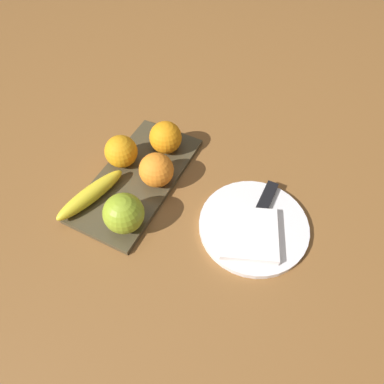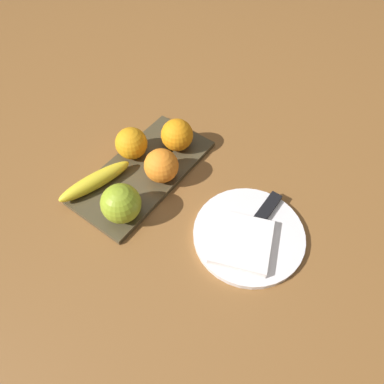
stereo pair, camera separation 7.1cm
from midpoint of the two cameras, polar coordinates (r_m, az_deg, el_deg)
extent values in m
plane|color=brown|center=(0.81, -6.93, 3.80)|extent=(2.40, 2.40, 0.00)
cube|color=#463D27|center=(0.79, -5.62, 3.09)|extent=(0.34, 0.17, 0.01)
sphere|color=#8CA725|center=(0.69, -8.86, -2.10)|extent=(0.08, 0.08, 0.08)
ellipsoid|color=yellow|center=(0.76, -13.26, 1.62)|extent=(0.17, 0.08, 0.03)
sphere|color=orange|center=(0.80, -7.53, 7.86)|extent=(0.07, 0.07, 0.07)
sphere|color=orange|center=(0.81, 0.03, 9.30)|extent=(0.08, 0.08, 0.08)
sphere|color=orange|center=(0.74, -2.41, 4.20)|extent=(0.08, 0.08, 0.08)
cylinder|color=white|center=(0.71, 12.14, -7.28)|extent=(0.22, 0.22, 0.01)
cube|color=white|center=(0.68, 11.22, -8.37)|extent=(0.15, 0.15, 0.02)
cube|color=silver|center=(0.71, 12.76, -6.46)|extent=(0.15, 0.02, 0.00)
cube|color=black|center=(0.74, 15.03, -2.95)|extent=(0.09, 0.02, 0.01)
camera|label=1|loc=(0.04, -87.13, 3.89)|focal=32.11mm
camera|label=2|loc=(0.04, 92.87, -3.89)|focal=32.11mm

